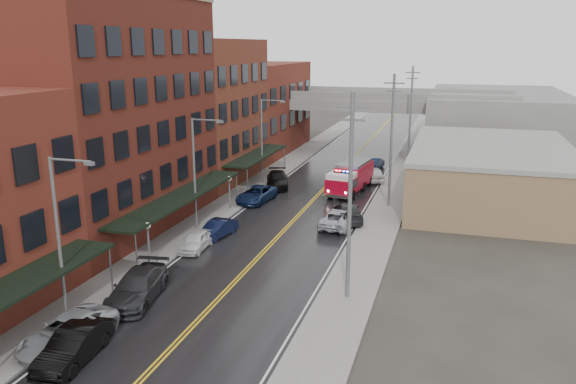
# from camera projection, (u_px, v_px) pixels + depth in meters

# --- Properties ---
(road) EXTENTS (11.00, 160.00, 0.02)m
(road) POSITION_uv_depth(u_px,v_px,m) (298.00, 216.00, 48.83)
(road) COLOR black
(road) RESTS_ON ground
(sidewalk_left) EXTENTS (3.00, 160.00, 0.15)m
(sidewalk_left) POSITION_uv_depth(u_px,v_px,m) (221.00, 208.00, 50.84)
(sidewalk_left) COLOR slate
(sidewalk_left) RESTS_ON ground
(sidewalk_right) EXTENTS (3.00, 160.00, 0.15)m
(sidewalk_right) POSITION_uv_depth(u_px,v_px,m) (382.00, 222.00, 46.78)
(sidewalk_right) COLOR slate
(sidewalk_right) RESTS_ON ground
(curb_left) EXTENTS (0.30, 160.00, 0.15)m
(curb_left) POSITION_uv_depth(u_px,v_px,m) (238.00, 210.00, 50.38)
(curb_left) COLOR gray
(curb_left) RESTS_ON ground
(curb_right) EXTENTS (0.30, 160.00, 0.15)m
(curb_right) POSITION_uv_depth(u_px,v_px,m) (363.00, 221.00, 47.24)
(curb_right) COLOR gray
(curb_right) RESTS_ON ground
(brick_building_b) EXTENTS (9.00, 20.00, 18.00)m
(brick_building_b) POSITION_uv_depth(u_px,v_px,m) (110.00, 117.00, 43.75)
(brick_building_b) COLOR #4C1A14
(brick_building_b) RESTS_ON ground
(brick_building_c) EXTENTS (9.00, 15.00, 15.00)m
(brick_building_c) POSITION_uv_depth(u_px,v_px,m) (206.00, 111.00, 60.34)
(brick_building_c) COLOR brown
(brick_building_c) RESTS_ON ground
(brick_building_far) EXTENTS (9.00, 20.00, 12.00)m
(brick_building_far) POSITION_uv_depth(u_px,v_px,m) (260.00, 108.00, 76.93)
(brick_building_far) COLOR maroon
(brick_building_far) RESTS_ON ground
(tan_building) EXTENTS (14.00, 22.00, 5.00)m
(tan_building) POSITION_uv_depth(u_px,v_px,m) (490.00, 175.00, 53.01)
(tan_building) COLOR olive
(tan_building) RESTS_ON ground
(right_far_block) EXTENTS (18.00, 30.00, 8.00)m
(right_far_block) POSITION_uv_depth(u_px,v_px,m) (496.00, 120.00, 79.86)
(right_far_block) COLOR slate
(right_far_block) RESTS_ON ground
(awning_1) EXTENTS (2.60, 18.00, 3.09)m
(awning_1) POSITION_uv_depth(u_px,v_px,m) (182.00, 196.00, 43.67)
(awning_1) COLOR black
(awning_1) RESTS_ON ground
(awning_2) EXTENTS (2.60, 13.00, 3.09)m
(awning_2) POSITION_uv_depth(u_px,v_px,m) (257.00, 155.00, 59.88)
(awning_2) COLOR black
(awning_2) RESTS_ON ground
(globe_lamp_1) EXTENTS (0.44, 0.44, 3.12)m
(globe_lamp_1) POSITION_uv_depth(u_px,v_px,m) (148.00, 234.00, 37.05)
(globe_lamp_1) COLOR #59595B
(globe_lamp_1) RESTS_ON ground
(globe_lamp_2) EXTENTS (0.44, 0.44, 3.12)m
(globe_lamp_2) POSITION_uv_depth(u_px,v_px,m) (229.00, 185.00, 50.02)
(globe_lamp_2) COLOR #59595B
(globe_lamp_2) RESTS_ON ground
(street_lamp_0) EXTENTS (2.64, 0.22, 9.00)m
(street_lamp_0) POSITION_uv_depth(u_px,v_px,m) (62.00, 230.00, 28.95)
(street_lamp_0) COLOR #59595B
(street_lamp_0) RESTS_ON ground
(street_lamp_1) EXTENTS (2.64, 0.22, 9.00)m
(street_lamp_1) POSITION_uv_depth(u_px,v_px,m) (197.00, 167.00, 43.77)
(street_lamp_1) COLOR #59595B
(street_lamp_1) RESTS_ON ground
(street_lamp_2) EXTENTS (2.64, 0.22, 9.00)m
(street_lamp_2) POSITION_uv_depth(u_px,v_px,m) (264.00, 136.00, 58.59)
(street_lamp_2) COLOR #59595B
(street_lamp_2) RESTS_ON ground
(utility_pole_0) EXTENTS (1.80, 0.24, 12.00)m
(utility_pole_0) POSITION_uv_depth(u_px,v_px,m) (350.00, 195.00, 31.33)
(utility_pole_0) COLOR #59595B
(utility_pole_0) RESTS_ON ground
(utility_pole_1) EXTENTS (1.80, 0.24, 12.00)m
(utility_pole_1) POSITION_uv_depth(u_px,v_px,m) (392.00, 139.00, 49.86)
(utility_pole_1) COLOR #59595B
(utility_pole_1) RESTS_ON ground
(utility_pole_2) EXTENTS (1.80, 0.24, 12.00)m
(utility_pole_2) POSITION_uv_depth(u_px,v_px,m) (411.00, 113.00, 68.38)
(utility_pole_2) COLOR #59595B
(utility_pole_2) RESTS_ON ground
(overpass) EXTENTS (40.00, 10.00, 7.50)m
(overpass) POSITION_uv_depth(u_px,v_px,m) (361.00, 108.00, 76.95)
(overpass) COLOR slate
(overpass) RESTS_ON ground
(fire_truck) EXTENTS (4.08, 8.30, 2.93)m
(fire_truck) POSITION_uv_depth(u_px,v_px,m) (350.00, 177.00, 56.32)
(fire_truck) COLOR #9E071E
(fire_truck) RESTS_ON ground
(parked_car_left_1) EXTENTS (2.08, 4.89, 1.57)m
(parked_car_left_1) POSITION_uv_depth(u_px,v_px,m) (74.00, 346.00, 26.26)
(parked_car_left_1) COLOR black
(parked_car_left_1) RESTS_ON ground
(parked_car_left_2) EXTENTS (3.05, 5.58, 1.48)m
(parked_car_left_2) POSITION_uv_depth(u_px,v_px,m) (68.00, 332.00, 27.61)
(parked_car_left_2) COLOR #969A9E
(parked_car_left_2) RESTS_ON ground
(parked_car_left_3) EXTENTS (3.30, 6.10, 1.68)m
(parked_car_left_3) POSITION_uv_depth(u_px,v_px,m) (138.00, 287.00, 32.52)
(parked_car_left_3) COLOR #242426
(parked_car_left_3) RESTS_ON ground
(parked_car_left_4) EXTENTS (1.73, 3.98, 1.34)m
(parked_car_left_4) POSITION_uv_depth(u_px,v_px,m) (196.00, 241.00, 40.67)
(parked_car_left_4) COLOR white
(parked_car_left_4) RESTS_ON ground
(parked_car_left_5) EXTENTS (2.16, 4.24, 1.33)m
(parked_car_left_5) POSITION_uv_depth(u_px,v_px,m) (217.00, 229.00, 43.24)
(parked_car_left_5) COLOR black
(parked_car_left_5) RESTS_ON ground
(parked_car_left_6) EXTENTS (2.94, 5.51, 1.47)m
(parked_car_left_6) POSITION_uv_depth(u_px,v_px,m) (256.00, 194.00, 52.99)
(parked_car_left_6) COLOR #122246
(parked_car_left_6) RESTS_ON ground
(parked_car_left_7) EXTENTS (3.79, 5.89, 1.59)m
(parked_car_left_7) POSITION_uv_depth(u_px,v_px,m) (277.00, 180.00, 58.50)
(parked_car_left_7) COLOR black
(parked_car_left_7) RESTS_ON ground
(parked_car_right_0) EXTENTS (2.75, 5.35, 1.44)m
(parked_car_right_0) POSITION_uv_depth(u_px,v_px,m) (339.00, 218.00, 45.81)
(parked_car_right_0) COLOR #ADB0B6
(parked_car_right_0) RESTS_ON ground
(parked_car_right_1) EXTENTS (3.71, 5.73, 1.54)m
(parked_car_right_1) POSITION_uv_depth(u_px,v_px,m) (348.00, 212.00, 47.23)
(parked_car_right_1) COLOR #242426
(parked_car_right_1) RESTS_ON ground
(parked_car_right_2) EXTENTS (3.26, 5.01, 1.59)m
(parked_car_right_2) POSITION_uv_depth(u_px,v_px,m) (373.00, 174.00, 61.09)
(parked_car_right_2) COLOR silver
(parked_car_right_2) RESTS_ON ground
(parked_car_right_3) EXTENTS (2.03, 4.65, 1.49)m
(parked_car_right_3) POSITION_uv_depth(u_px,v_px,m) (374.00, 163.00, 66.72)
(parked_car_right_3) COLOR #0E1733
(parked_car_right_3) RESTS_ON ground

